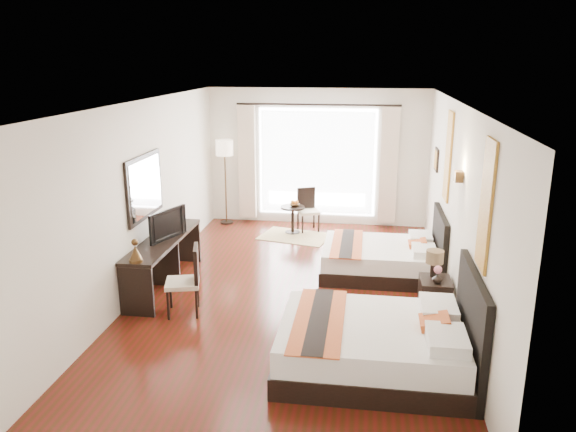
# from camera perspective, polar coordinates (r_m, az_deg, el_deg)

# --- Properties ---
(floor) EXTENTS (4.50, 7.50, 0.01)m
(floor) POSITION_cam_1_polar(r_m,az_deg,el_deg) (8.43, 0.50, -7.91)
(floor) COLOR #39190A
(floor) RESTS_ON ground
(ceiling) EXTENTS (4.50, 7.50, 0.02)m
(ceiling) POSITION_cam_1_polar(r_m,az_deg,el_deg) (7.74, 0.55, 11.38)
(ceiling) COLOR white
(ceiling) RESTS_ON wall_headboard
(wall_headboard) EXTENTS (0.01, 7.50, 2.80)m
(wall_headboard) POSITION_cam_1_polar(r_m,az_deg,el_deg) (8.00, 16.67, 0.74)
(wall_headboard) COLOR silver
(wall_headboard) RESTS_ON floor
(wall_desk) EXTENTS (0.01, 7.50, 2.80)m
(wall_desk) POSITION_cam_1_polar(r_m,az_deg,el_deg) (8.55, -14.56, 1.86)
(wall_desk) COLOR silver
(wall_desk) RESTS_ON floor
(wall_window) EXTENTS (4.50, 0.01, 2.80)m
(wall_window) POSITION_cam_1_polar(r_m,az_deg,el_deg) (11.61, 2.99, 5.96)
(wall_window) COLOR silver
(wall_window) RESTS_ON floor
(wall_entry) EXTENTS (4.50, 0.01, 2.80)m
(wall_entry) POSITION_cam_1_polar(r_m,az_deg,el_deg) (4.50, -5.94, -10.56)
(wall_entry) COLOR silver
(wall_entry) RESTS_ON floor
(window_glass) EXTENTS (2.40, 0.02, 2.20)m
(window_glass) POSITION_cam_1_polar(r_m,az_deg,el_deg) (11.62, 2.98, 5.46)
(window_glass) COLOR white
(window_glass) RESTS_ON wall_window
(sheer_curtain) EXTENTS (2.30, 0.02, 2.10)m
(sheer_curtain) POSITION_cam_1_polar(r_m,az_deg,el_deg) (11.56, 2.95, 5.41)
(sheer_curtain) COLOR white
(sheer_curtain) RESTS_ON wall_window
(drape_left) EXTENTS (0.35, 0.14, 2.35)m
(drape_left) POSITION_cam_1_polar(r_m,az_deg,el_deg) (11.74, -4.16, 5.45)
(drape_left) COLOR beige
(drape_left) RESTS_ON floor
(drape_right) EXTENTS (0.35, 0.14, 2.35)m
(drape_right) POSITION_cam_1_polar(r_m,az_deg,el_deg) (11.48, 10.18, 5.01)
(drape_right) COLOR beige
(drape_right) RESTS_ON floor
(art_panel_near) EXTENTS (0.03, 0.50, 1.35)m
(art_panel_near) POSITION_cam_1_polar(r_m,az_deg,el_deg) (6.02, 19.47, 1.03)
(art_panel_near) COLOR #994416
(art_panel_near) RESTS_ON wall_headboard
(art_panel_far) EXTENTS (0.03, 0.50, 1.35)m
(art_panel_far) POSITION_cam_1_polar(r_m,az_deg,el_deg) (8.84, 15.97, 5.85)
(art_panel_far) COLOR #994416
(art_panel_far) RESTS_ON wall_headboard
(wall_sconce) EXTENTS (0.10, 0.14, 0.14)m
(wall_sconce) POSITION_cam_1_polar(r_m,az_deg,el_deg) (7.52, 16.95, 3.86)
(wall_sconce) COLOR #412D17
(wall_sconce) RESTS_ON wall_headboard
(mirror_frame) EXTENTS (0.04, 1.25, 0.95)m
(mirror_frame) POSITION_cam_1_polar(r_m,az_deg,el_deg) (8.55, -14.38, 2.89)
(mirror_frame) COLOR black
(mirror_frame) RESTS_ON wall_desk
(mirror_glass) EXTENTS (0.01, 1.12, 0.82)m
(mirror_glass) POSITION_cam_1_polar(r_m,az_deg,el_deg) (8.54, -14.22, 2.89)
(mirror_glass) COLOR white
(mirror_glass) RESTS_ON mirror_frame
(bed_near) EXTENTS (2.14, 1.66, 1.20)m
(bed_near) POSITION_cam_1_polar(r_m,az_deg,el_deg) (6.50, 9.30, -12.69)
(bed_near) COLOR black
(bed_near) RESTS_ON floor
(bed_far) EXTENTS (1.89, 1.47, 1.06)m
(bed_far) POSITION_cam_1_polar(r_m,az_deg,el_deg) (9.19, 9.79, -4.21)
(bed_far) COLOR black
(bed_far) RESTS_ON floor
(nightstand) EXTENTS (0.41, 0.51, 0.49)m
(nightstand) POSITION_cam_1_polar(r_m,az_deg,el_deg) (8.00, 14.67, -7.89)
(nightstand) COLOR black
(nightstand) RESTS_ON floor
(table_lamp) EXTENTS (0.24, 0.24, 0.38)m
(table_lamp) POSITION_cam_1_polar(r_m,az_deg,el_deg) (7.89, 14.68, -4.23)
(table_lamp) COLOR black
(table_lamp) RESTS_ON nightstand
(vase) EXTENTS (0.17, 0.17, 0.13)m
(vase) POSITION_cam_1_polar(r_m,az_deg,el_deg) (7.76, 14.93, -6.07)
(vase) COLOR black
(vase) RESTS_ON nightstand
(console_desk) EXTENTS (0.50, 2.20, 0.76)m
(console_desk) POSITION_cam_1_polar(r_m,az_deg,el_deg) (8.79, -12.47, -4.60)
(console_desk) COLOR black
(console_desk) RESTS_ON floor
(television) EXTENTS (0.38, 0.77, 0.45)m
(television) POSITION_cam_1_polar(r_m,az_deg,el_deg) (8.63, -12.50, -0.77)
(television) COLOR black
(television) RESTS_ON console_desk
(bronze_figurine) EXTENTS (0.22, 0.22, 0.28)m
(bronze_figurine) POSITION_cam_1_polar(r_m,az_deg,el_deg) (7.75, -15.24, -3.54)
(bronze_figurine) COLOR #412D17
(bronze_figurine) RESTS_ON console_desk
(desk_chair) EXTENTS (0.54, 0.54, 0.96)m
(desk_chair) POSITION_cam_1_polar(r_m,az_deg,el_deg) (7.85, -10.46, -7.72)
(desk_chair) COLOR beige
(desk_chair) RESTS_ON floor
(floor_lamp) EXTENTS (0.35, 0.35, 1.76)m
(floor_lamp) POSITION_cam_1_polar(r_m,az_deg,el_deg) (11.63, -6.46, 6.35)
(floor_lamp) COLOR black
(floor_lamp) RESTS_ON floor
(side_table) EXTENTS (0.48, 0.48, 0.55)m
(side_table) POSITION_cam_1_polar(r_m,az_deg,el_deg) (11.15, 0.47, -0.38)
(side_table) COLOR black
(side_table) RESTS_ON floor
(fruit_bowl) EXTENTS (0.23, 0.23, 0.05)m
(fruit_bowl) POSITION_cam_1_polar(r_m,az_deg,el_deg) (11.08, 0.67, 1.12)
(fruit_bowl) COLOR #422317
(fruit_bowl) RESTS_ON side_table
(window_chair) EXTENTS (0.52, 0.52, 0.86)m
(window_chair) POSITION_cam_1_polar(r_m,az_deg,el_deg) (11.32, 2.05, -0.20)
(window_chair) COLOR beige
(window_chair) RESTS_ON floor
(jute_rug) EXTENTS (1.49, 1.18, 0.01)m
(jute_rug) POSITION_cam_1_polar(r_m,az_deg,el_deg) (10.99, 0.71, -2.08)
(jute_rug) COLOR tan
(jute_rug) RESTS_ON floor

